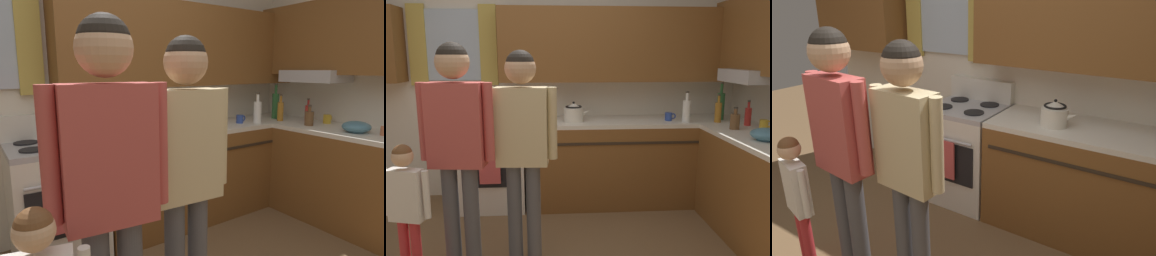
{
  "view_description": "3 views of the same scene",
  "coord_description": "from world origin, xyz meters",
  "views": [
    {
      "loc": [
        -0.89,
        -1.01,
        1.45
      ],
      "look_at": [
        0.25,
        0.62,
        1.09
      ],
      "focal_mm": 30.75,
      "sensor_mm": 36.0,
      "label": 1
    },
    {
      "loc": [
        0.21,
        -2.33,
        1.58
      ],
      "look_at": [
        0.43,
        0.57,
        1.01
      ],
      "focal_mm": 35.37,
      "sensor_mm": 36.0,
      "label": 2
    },
    {
      "loc": [
        1.21,
        -0.97,
        1.79
      ],
      "look_at": [
        0.13,
        0.71,
        1.05
      ],
      "focal_mm": 32.55,
      "sensor_mm": 36.0,
      "label": 3
    }
  ],
  "objects": [
    {
      "name": "back_wall_unit",
      "position": [
        0.08,
        1.81,
        1.46
      ],
      "size": [
        4.6,
        0.42,
        2.6
      ],
      "color": "silver",
      "rests_on": "ground"
    },
    {
      "name": "kitchen_counter_run",
      "position": [
        1.48,
        1.09,
        0.45
      ],
      "size": [
        2.33,
        2.2,
        0.9
      ],
      "color": "brown",
      "rests_on": "ground"
    },
    {
      "name": "stove_oven",
      "position": [
        -0.37,
        1.54,
        0.47
      ],
      "size": [
        0.64,
        0.67,
        1.1
      ],
      "color": "silver",
      "rests_on": "ground"
    },
    {
      "name": "bottle_squat_brown",
      "position": [
        1.9,
        0.96,
        0.98
      ],
      "size": [
        0.08,
        0.08,
        0.21
      ],
      "color": "brown",
      "rests_on": "kitchen_counter_run"
    },
    {
      "name": "bottle_sauce_red",
      "position": [
        2.11,
        1.13,
        0.99
      ],
      "size": [
        0.06,
        0.06,
        0.25
      ],
      "color": "red",
      "rests_on": "kitchen_counter_run"
    },
    {
      "name": "bottle_milk_white",
      "position": [
        1.59,
        1.35,
        1.02
      ],
      "size": [
        0.08,
        0.08,
        0.31
      ],
      "color": "white",
      "rests_on": "kitchen_counter_run"
    },
    {
      "name": "bottle_wine_green",
      "position": [
        1.99,
        1.47,
        1.05
      ],
      "size": [
        0.08,
        0.08,
        0.39
      ],
      "color": "#2D6633",
      "rests_on": "kitchen_counter_run"
    },
    {
      "name": "bottle_oil_amber",
      "position": [
        1.9,
        1.32,
        1.01
      ],
      "size": [
        0.06,
        0.06,
        0.29
      ],
      "color": "#B27223",
      "rests_on": "kitchen_counter_run"
    },
    {
      "name": "mug_cobalt_blue",
      "position": [
        1.44,
        1.45,
        0.94
      ],
      "size": [
        0.11,
        0.07,
        0.08
      ],
      "color": "#2D479E",
      "rests_on": "kitchen_counter_run"
    },
    {
      "name": "mug_mustard_yellow",
      "position": [
        2.17,
        0.93,
        0.95
      ],
      "size": [
        0.12,
        0.08,
        0.09
      ],
      "color": "gold",
      "rests_on": "kitchen_counter_run"
    },
    {
      "name": "stovetop_kettle",
      "position": [
        0.45,
        1.46,
        1.0
      ],
      "size": [
        0.27,
        0.2,
        0.21
      ],
      "color": "silver",
      "rests_on": "kitchen_counter_run"
    },
    {
      "name": "mixing_bowl",
      "position": [
        1.93,
        0.49,
        0.95
      ],
      "size": [
        0.24,
        0.24,
        0.1
      ],
      "color": "teal",
      "rests_on": "kitchen_counter_run"
    },
    {
      "name": "adult_holding_child",
      "position": [
        -0.43,
        0.23,
        1.04
      ],
      "size": [
        0.51,
        0.22,
        1.66
      ],
      "color": "#4C4C51",
      "rests_on": "ground"
    },
    {
      "name": "adult_in_plaid",
      "position": [
        0.01,
        0.32,
        1.01
      ],
      "size": [
        0.5,
        0.22,
        1.61
      ],
      "color": "#4C4C51",
      "rests_on": "ground"
    }
  ]
}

